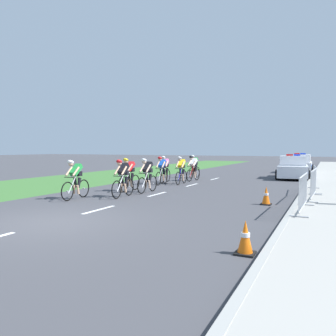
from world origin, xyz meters
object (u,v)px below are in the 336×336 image
object	(u,v)px
cyclist_sixth	(181,170)
traffic_cone_mid	(266,196)
cyclist_lead	(75,179)
cyclist_second	(123,178)
police_car_nearest	(293,168)
police_car_second	(300,164)
cyclist_fifth	(162,170)
cyclist_eighth	(193,168)
cyclist_fourth	(147,175)
traffic_cone_near	(245,238)
crowd_barrier_middle	(313,184)
cyclist_third	(129,174)
cyclist_seventh	(165,169)
crowd_barrier_rear	(315,179)
cyclist_ninth	(194,166)
crowd_barrier_front	(303,193)

from	to	relation	value
cyclist_sixth	traffic_cone_mid	bearing A→B (deg)	-42.00
cyclist_lead	cyclist_second	bearing A→B (deg)	42.31
police_car_nearest	police_car_second	bearing A→B (deg)	90.01
cyclist_fifth	cyclist_eighth	xyz separation A→B (m)	(0.81, 2.61, 0.00)
police_car_second	traffic_cone_mid	distance (m)	16.78
cyclist_second	cyclist_fourth	size ratio (longest dim) A/B	1.00
cyclist_eighth	traffic_cone_near	world-z (taller)	cyclist_eighth
cyclist_second	crowd_barrier_middle	distance (m)	7.27
cyclist_third	traffic_cone_near	world-z (taller)	cyclist_third
cyclist_fifth	crowd_barrier_middle	xyz separation A→B (m)	(7.68, -2.73, -0.14)
cyclist_lead	crowd_barrier_middle	xyz separation A→B (m)	(8.29, 3.40, -0.14)
cyclist_fourth	traffic_cone_near	size ratio (longest dim) A/B	2.69
cyclist_fourth	police_car_second	xyz separation A→B (m)	(5.14, 15.81, -0.11)
crowd_barrier_middle	cyclist_third	bearing A→B (deg)	-176.60
cyclist_fourth	cyclist_fifth	xyz separation A→B (m)	(-0.93, 3.24, 0.00)
cyclist_seventh	traffic_cone_near	bearing A→B (deg)	-57.04
crowd_barrier_rear	cyclist_second	bearing A→B (deg)	-146.63
cyclist_second	crowd_barrier_middle	xyz separation A→B (m)	(6.94, 2.16, -0.14)
cyclist_ninth	police_car_nearest	distance (m)	6.43
crowd_barrier_rear	police_car_second	bearing A→B (deg)	96.92
cyclist_seventh	crowd_barrier_rear	world-z (taller)	cyclist_seventh
cyclist_fifth	cyclist_ninth	bearing A→B (deg)	88.30
cyclist_second	cyclist_eighth	world-z (taller)	same
cyclist_second	crowd_barrier_middle	bearing A→B (deg)	17.33
cyclist_sixth	traffic_cone_near	world-z (taller)	cyclist_sixth
police_car_second	crowd_barrier_front	world-z (taller)	police_car_second
traffic_cone_mid	crowd_barrier_front	bearing A→B (deg)	-45.53
cyclist_seventh	traffic_cone_near	size ratio (longest dim) A/B	2.69
cyclist_ninth	crowd_barrier_front	world-z (taller)	cyclist_ninth
cyclist_ninth	crowd_barrier_middle	xyz separation A→B (m)	(7.55, -7.24, -0.14)
cyclist_fourth	crowd_barrier_rear	size ratio (longest dim) A/B	0.74
cyclist_third	cyclist_seventh	size ratio (longest dim) A/B	1.00
police_car_nearest	police_car_second	world-z (taller)	same
cyclist_eighth	cyclist_sixth	bearing A→B (deg)	-87.41
police_car_second	traffic_cone_near	world-z (taller)	police_car_second
cyclist_lead	cyclist_fourth	distance (m)	3.28
police_car_nearest	cyclist_lead	bearing A→B (deg)	-117.02
cyclist_sixth	crowd_barrier_front	distance (m)	9.00
police_car_second	crowd_barrier_middle	world-z (taller)	police_car_second
cyclist_ninth	traffic_cone_near	size ratio (longest dim) A/B	2.69
cyclist_fourth	cyclist_seventh	bearing A→B (deg)	106.27
cyclist_third	traffic_cone_mid	xyz separation A→B (m)	(6.28, -1.02, -0.48)
cyclist_lead	cyclist_third	xyz separation A→B (m)	(0.57, 2.94, 0.00)
crowd_barrier_front	crowd_barrier_rear	world-z (taller)	same
cyclist_third	cyclist_fourth	distance (m)	0.98
cyclist_second	cyclist_third	bearing A→B (deg)	114.94
cyclist_fourth	traffic_cone_mid	distance (m)	5.41
cyclist_lead	crowd_barrier_rear	bearing A→B (deg)	35.00
cyclist_fifth	police_car_nearest	distance (m)	9.25
cyclist_seventh	traffic_cone_mid	bearing A→B (deg)	-38.73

